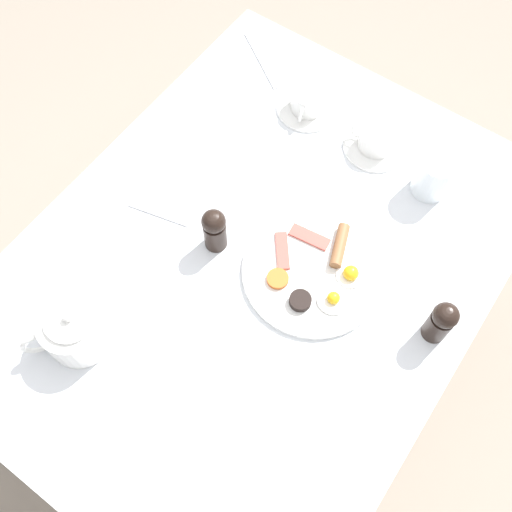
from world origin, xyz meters
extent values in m
plane|color=gray|center=(0.00, 0.00, 0.00)|extent=(8.00, 8.00, 0.00)
cube|color=silver|center=(0.00, 0.00, 0.69)|extent=(0.89, 1.18, 0.03)
cylinder|color=brown|center=(-0.40, 0.54, 0.34)|extent=(0.04, 0.04, 0.68)
cylinder|color=brown|center=(0.40, 0.54, 0.34)|extent=(0.04, 0.04, 0.68)
cylinder|color=white|center=(0.11, 0.04, 0.72)|extent=(0.29, 0.29, 0.01)
cylinder|color=white|center=(0.18, 0.01, 0.72)|extent=(0.07, 0.07, 0.00)
sphere|color=yellow|center=(0.18, 0.01, 0.73)|extent=(0.03, 0.03, 0.03)
cylinder|color=white|center=(0.18, 0.08, 0.72)|extent=(0.06, 0.06, 0.00)
sphere|color=yellow|center=(0.18, 0.08, 0.74)|extent=(0.03, 0.03, 0.03)
cylinder|color=brown|center=(0.13, 0.12, 0.73)|extent=(0.06, 0.10, 0.02)
cube|color=#B74C42|center=(0.06, 0.10, 0.72)|extent=(0.09, 0.04, 0.01)
cube|color=#B74C42|center=(0.04, 0.04, 0.72)|extent=(0.07, 0.08, 0.01)
cylinder|color=#D16023|center=(0.06, -0.02, 0.73)|extent=(0.04, 0.04, 0.01)
cylinder|color=black|center=(0.13, -0.03, 0.73)|extent=(0.04, 0.04, 0.02)
cylinder|color=white|center=(-0.18, -0.33, 0.75)|extent=(0.13, 0.13, 0.09)
cylinder|color=white|center=(-0.18, -0.33, 0.80)|extent=(0.09, 0.09, 0.01)
sphere|color=white|center=(-0.18, -0.33, 0.82)|extent=(0.02, 0.02, 0.02)
cone|color=white|center=(-0.14, -0.27, 0.76)|extent=(0.04, 0.05, 0.04)
torus|color=white|center=(-0.22, -0.39, 0.75)|extent=(0.05, 0.07, 0.07)
cylinder|color=white|center=(0.05, 0.40, 0.71)|extent=(0.15, 0.15, 0.01)
cylinder|color=white|center=(0.05, 0.40, 0.74)|extent=(0.08, 0.08, 0.05)
cylinder|color=brown|center=(0.05, 0.40, 0.74)|extent=(0.07, 0.07, 0.04)
torus|color=white|center=(0.01, 0.39, 0.74)|extent=(0.04, 0.01, 0.04)
cylinder|color=white|center=(-0.13, 0.40, 0.71)|extent=(0.15, 0.15, 0.01)
cylinder|color=white|center=(-0.13, 0.40, 0.74)|extent=(0.08, 0.08, 0.05)
cylinder|color=brown|center=(-0.13, 0.40, 0.74)|extent=(0.07, 0.07, 0.04)
torus|color=white|center=(-0.12, 0.36, 0.74)|extent=(0.02, 0.04, 0.04)
cylinder|color=white|center=(0.21, 0.37, 0.76)|extent=(0.08, 0.08, 0.10)
cylinder|color=black|center=(0.38, 0.07, 0.75)|extent=(0.05, 0.05, 0.07)
sphere|color=black|center=(0.38, 0.07, 0.80)|extent=(0.05, 0.05, 0.05)
cylinder|color=black|center=(-0.09, -0.02, 0.75)|extent=(0.05, 0.05, 0.07)
sphere|color=black|center=(-0.09, -0.02, 0.80)|extent=(0.05, 0.05, 0.05)
cube|color=silver|center=(0.29, -0.34, 0.71)|extent=(0.04, 0.18, 0.00)
cube|color=silver|center=(-0.31, 0.46, 0.71)|extent=(0.17, 0.12, 0.00)
cube|color=silver|center=(-0.24, -0.03, 0.71)|extent=(0.14, 0.05, 0.00)
camera|label=1|loc=(0.32, -0.45, 1.83)|focal=42.00mm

